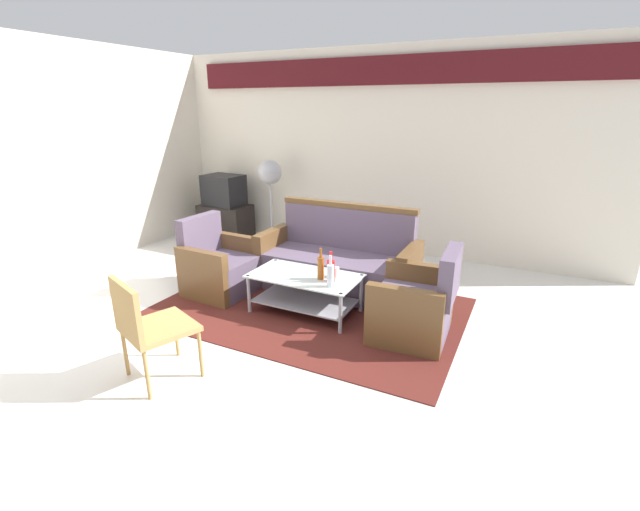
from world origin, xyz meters
TOP-DOWN VIEW (x-y plane):
  - ground_plane at (0.00, 0.00)m, footprint 14.00×14.00m
  - wall_back at (0.00, 3.05)m, footprint 6.52×0.19m
  - wall_left at (-3.26, -0.10)m, footprint 0.12×6.20m
  - rug at (0.09, 0.71)m, footprint 3.07×2.04m
  - couch at (0.14, 1.34)m, footprint 1.80×0.75m
  - armchair_left at (-1.03, 0.69)m, footprint 0.73×0.79m
  - armchair_right at (1.22, 0.65)m, footprint 0.73×0.79m
  - coffee_table at (0.09, 0.63)m, footprint 1.10×0.60m
  - bottle_brown at (0.27, 0.61)m, footprint 0.07×0.07m
  - bottle_red at (0.39, 0.60)m, footprint 0.08×0.08m
  - bottle_clear at (0.44, 0.47)m, footprint 0.07×0.07m
  - cup at (0.38, 0.72)m, footprint 0.08×0.08m
  - tv_stand at (-2.41, 2.55)m, footprint 0.80×0.50m
  - television at (-2.41, 2.55)m, footprint 0.63×0.48m
  - pedestal_fan at (-1.56, 2.60)m, footprint 0.36×0.36m
  - wicker_chair at (-0.40, -0.94)m, footprint 0.62×0.62m

SIDE VIEW (x-z plane):
  - ground_plane at x=0.00m, z-range 0.00..0.00m
  - rug at x=0.09m, z-range 0.00..0.01m
  - tv_stand at x=-2.41m, z-range 0.00..0.52m
  - coffee_table at x=0.09m, z-range 0.07..0.47m
  - armchair_left at x=-1.03m, z-range -0.14..0.71m
  - armchair_right at x=1.22m, z-range -0.14..0.71m
  - couch at x=0.14m, z-range -0.16..0.80m
  - cup at x=0.38m, z-range 0.41..0.51m
  - wicker_chair at x=-0.40m, z-range 0.07..0.91m
  - bottle_red at x=0.39m, z-range 0.37..0.68m
  - bottle_clear at x=0.44m, z-range 0.37..0.68m
  - bottle_brown at x=0.27m, z-range 0.37..0.69m
  - television at x=-2.41m, z-range 0.52..1.00m
  - pedestal_fan at x=-1.56m, z-range 0.38..1.65m
  - wall_left at x=-3.26m, z-range 0.00..2.80m
  - wall_back at x=0.00m, z-range 0.08..2.88m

